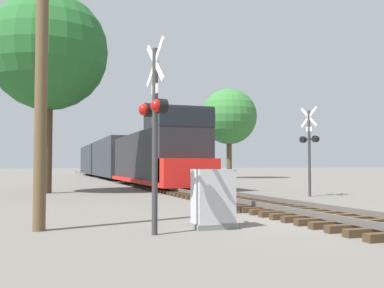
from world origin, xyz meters
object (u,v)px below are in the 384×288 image
Objects in this scene: crossing_signal_far at (310,144)px; tree_far_right at (48,52)px; utility_pole at (42,5)px; freight_train at (115,159)px; tree_deep_background at (186,127)px; relay_cabinet at (213,199)px; tree_mid_background at (229,117)px; crossing_signal_near at (154,118)px.

tree_far_right reaches higher than crossing_signal_far.
freight_train is at bearing 78.41° from utility_pole.
tree_deep_background is at bearing 52.09° from freight_train.
tree_far_right reaches higher than relay_cabinet.
utility_pole is at bearing 167.94° from relay_cabinet.
tree_far_right is 1.15× the size of tree_deep_background.
tree_far_right is (-6.71, -20.54, 5.19)m from freight_train.
relay_cabinet is 0.14× the size of utility_pole.
utility_pole reaches higher than relay_cabinet.
tree_mid_background is (12.50, 0.67, 4.68)m from freight_train.
utility_pole is at bearing -101.59° from freight_train.
utility_pole is (-2.22, 1.33, 2.58)m from crossing_signal_near.
freight_train is at bearing -127.91° from tree_deep_background.
crossing_signal_near is at bearing -160.51° from relay_cabinet.
crossing_signal_near is 40.29m from tree_mid_background.
freight_train is 13.37m from tree_mid_background.
freight_train is 4.91× the size of tree_mid_background.
tree_far_right is (-1.92, 14.91, 4.84)m from crossing_signal_near.
tree_far_right reaches higher than utility_pole.
crossing_signal_near is 12.80m from crossing_signal_far.
utility_pole is at bearing -129.09° from crossing_signal_near.
freight_train is 20.84m from tree_deep_background.
utility_pole reaches higher than crossing_signal_near.
tree_far_right reaches higher than tree_deep_background.
tree_mid_background reaches higher than utility_pole.
relay_cabinet is at bearing 101.47° from crossing_signal_near.
tree_mid_background is at bearing -89.86° from tree_deep_background.
crossing_signal_near is at bearing -31.06° from utility_pole.
tree_mid_background is 1.10× the size of tree_deep_background.
tree_far_right reaches higher than crossing_signal_near.
relay_cabinet is at bearing -113.90° from tree_mid_background.
crossing_signal_far reaches higher than crossing_signal_near.
utility_pole reaches higher than crossing_signal_far.
crossing_signal_far is at bearing 32.24° from utility_pole.
tree_far_right is (0.29, 13.58, 2.26)m from utility_pole.
tree_far_right is 41.27m from tree_deep_background.
tree_mid_background is 15.33m from tree_deep_background.
freight_train is at bearing 164.29° from crossing_signal_near.
relay_cabinet is at bearing 118.23° from crossing_signal_far.
crossing_signal_near is 3.02× the size of relay_cabinet.
tree_deep_background is (12.47, 16.01, 4.77)m from freight_train.
crossing_signal_near is at bearing -82.66° from tree_far_right.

